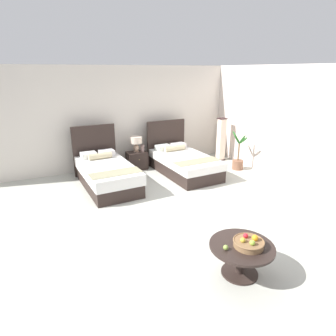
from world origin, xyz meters
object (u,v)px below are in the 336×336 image
object	(u,v)px
table_lamp	(136,142)
floor_lamp_corner	(221,139)
nightstand	(137,160)
loose_apple	(226,248)
fruit_bowl	(249,243)
potted_palm	(238,160)
bed_near_window	(106,173)
coffee_table	(241,253)
bed_near_corner	(183,162)
vase	(142,148)

from	to	relation	value
table_lamp	floor_lamp_corner	bearing A→B (deg)	-6.80
nightstand	loose_apple	xyz separation A→B (m)	(-0.54, -4.91, 0.24)
fruit_bowl	potted_palm	bearing A→B (deg)	52.83
floor_lamp_corner	bed_near_window	bearing A→B (deg)	-171.21
bed_near_window	nightstand	distance (m)	1.42
coffee_table	loose_apple	distance (m)	0.30
bed_near_corner	coffee_table	xyz separation A→B (m)	(-1.30, -4.04, 0.04)
vase	bed_near_window	bearing A→B (deg)	-146.47
bed_near_window	table_lamp	distance (m)	1.51
table_lamp	coffee_table	xyz separation A→B (m)	(-0.28, -4.94, -0.45)
bed_near_corner	potted_palm	distance (m)	1.62
nightstand	coffee_table	bearing A→B (deg)	-93.24
table_lamp	fruit_bowl	bearing A→B (deg)	-92.51
bed_near_corner	loose_apple	bearing A→B (deg)	-111.17
nightstand	vase	world-z (taller)	vase
coffee_table	bed_near_window	bearing A→B (deg)	101.64
fruit_bowl	loose_apple	distance (m)	0.33
potted_palm	coffee_table	bearing A→B (deg)	-128.19
bed_near_corner	nightstand	bearing A→B (deg)	139.23
bed_near_window	fruit_bowl	size ratio (longest dim) A/B	5.30
loose_apple	nightstand	bearing A→B (deg)	83.70
table_lamp	nightstand	bearing A→B (deg)	-90.00
vase	potted_palm	distance (m)	2.74
table_lamp	bed_near_window	bearing A→B (deg)	-140.79
loose_apple	bed_near_window	bearing A→B (deg)	98.02
bed_near_corner	vase	size ratio (longest dim) A/B	11.58
table_lamp	potted_palm	bearing A→B (deg)	-26.58
table_lamp	floor_lamp_corner	size ratio (longest dim) A/B	0.33
bed_near_corner	floor_lamp_corner	distance (m)	1.79
vase	floor_lamp_corner	world-z (taller)	floor_lamp_corner
nightstand	vase	size ratio (longest dim) A/B	2.85
nightstand	vase	xyz separation A→B (m)	(0.17, -0.04, 0.35)
bed_near_window	table_lamp	world-z (taller)	bed_near_window
vase	fruit_bowl	world-z (taller)	vase
bed_near_corner	floor_lamp_corner	bearing A→B (deg)	19.25
table_lamp	fruit_bowl	distance (m)	5.01
nightstand	table_lamp	bearing A→B (deg)	90.00
fruit_bowl	loose_apple	bearing A→B (deg)	167.78
table_lamp	floor_lamp_corner	world-z (taller)	floor_lamp_corner
bed_near_window	bed_near_corner	world-z (taller)	bed_near_window
floor_lamp_corner	coffee_table	bearing A→B (deg)	-122.62
vase	fruit_bowl	xyz separation A→B (m)	(-0.38, -4.93, -0.09)
coffee_table	potted_palm	distance (m)	4.63
table_lamp	floor_lamp_corner	distance (m)	2.70
nightstand	potted_palm	distance (m)	2.88
nightstand	potted_palm	xyz separation A→B (m)	(2.59, -1.27, 0.02)
bed_near_window	loose_apple	size ratio (longest dim) A/B	31.97
bed_near_window	loose_apple	xyz separation A→B (m)	(0.57, -4.02, 0.17)
nightstand	loose_apple	distance (m)	4.94
potted_palm	vase	bearing A→B (deg)	152.99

